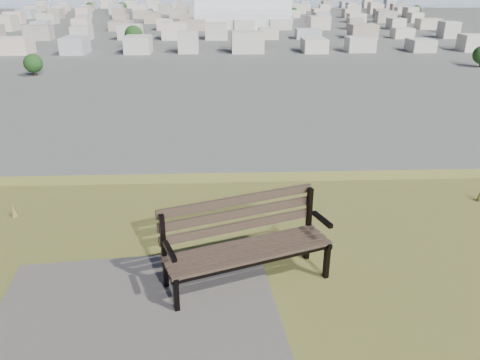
{
  "coord_description": "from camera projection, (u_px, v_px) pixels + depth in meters",
  "views": [
    {
      "loc": [
        -1.19,
        -2.54,
        27.83
      ],
      "look_at": [
        -0.94,
        3.38,
        25.3
      ],
      "focal_mm": 35.0,
      "sensor_mm": 36.0,
      "label": 1
    }
  ],
  "objects": [
    {
      "name": "city_blocks",
      "position": [
        220.0,
        14.0,
        374.4
      ],
      "size": [
        395.0,
        361.0,
        7.0
      ],
      "color": "beige",
      "rests_on": "ground"
    },
    {
      "name": "arena",
      "position": [
        243.0,
        18.0,
        296.1
      ],
      "size": [
        60.62,
        28.26,
        25.05
      ],
      "rotation": [
        0.0,
        0.0,
        -0.05
      ],
      "color": "silver",
      "rests_on": "ground"
    },
    {
      "name": "city_trees",
      "position": [
        180.0,
        19.0,
        303.51
      ],
      "size": [
        406.52,
        387.2,
        9.98
      ],
      "color": "#2E2117",
      "rests_on": "ground"
    },
    {
      "name": "park_bench",
      "position": [
        245.0,
        238.0,
        4.62
      ],
      "size": [
        1.73,
        1.06,
        0.86
      ],
      "rotation": [
        0.0,
        0.0,
        0.35
      ],
      "color": "#3E2F24",
      "rests_on": "hilltop_mesa"
    }
  ]
}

